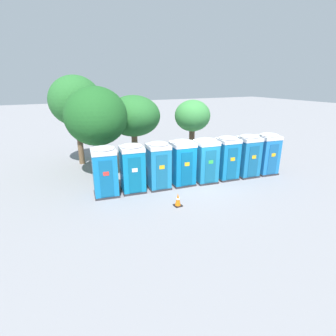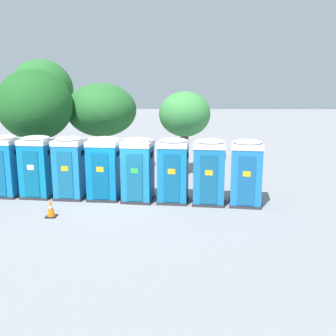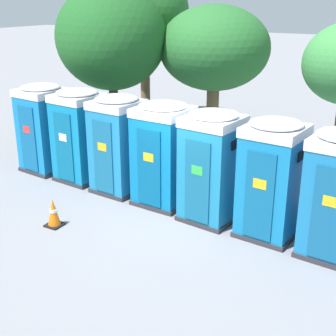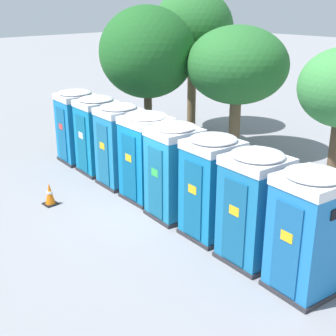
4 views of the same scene
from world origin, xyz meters
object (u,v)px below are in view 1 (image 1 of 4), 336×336
portapotty_1 (132,168)px  portapotty_5 (227,158)px  portapotty_2 (158,165)px  street_tree_1 (96,117)px  street_tree_2 (76,101)px  portapotty_0 (105,171)px  portapotty_7 (267,153)px  portapotty_4 (206,160)px  traffic_cone (178,200)px  street_tree_3 (134,116)px  portapotty_6 (248,155)px  street_tree_0 (192,116)px  portapotty_3 (182,162)px

portapotty_1 → portapotty_5: 5.61m
portapotty_2 → street_tree_1: bearing=126.8°
portapotty_1 → street_tree_2: size_ratio=0.43×
portapotty_0 → portapotty_7: size_ratio=1.00×
portapotty_0 → portapotty_4: size_ratio=1.00×
traffic_cone → portapotty_7: bearing=12.8°
street_tree_1 → portapotty_1: bearing=-71.5°
portapotty_0 → street_tree_3: 6.03m
portapotty_4 → street_tree_2: street_tree_2 is taller
portapotty_1 → traffic_cone: portapotty_1 is taller
portapotty_6 → street_tree_1: bearing=154.1°
street_tree_1 → street_tree_3: street_tree_1 is taller
street_tree_0 → street_tree_2: size_ratio=0.72×
portapotty_4 → street_tree_0: size_ratio=0.60×
portapotty_3 → street_tree_1: bearing=138.7°
portapotty_6 → portapotty_7: (1.39, -0.16, 0.00)m
traffic_cone → portapotty_3: bearing=57.0°
street_tree_3 → portapotty_3: bearing=-79.0°
portapotty_7 → street_tree_1: size_ratio=0.48×
portapotty_5 → portapotty_6: bearing=-7.9°
portapotty_3 → portapotty_4: same height
portapotty_3 → portapotty_0: bearing=174.7°
portapotty_5 → street_tree_2: 10.34m
portapotty_1 → portapotty_5: bearing=-6.3°
portapotty_7 → street_tree_2: bearing=144.7°
portapotty_0 → portapotty_6: size_ratio=1.00×
portapotty_3 → portapotty_1: bearing=174.2°
portapotty_0 → street_tree_3: size_ratio=0.55×
portapotty_1 → portapotty_6: size_ratio=1.00×
portapotty_4 → traffic_cone: 3.66m
portapotty_6 → street_tree_0: street_tree_0 is taller
street_tree_1 → street_tree_3: 3.35m
portapotty_1 → portapotty_4: bearing=-7.1°
street_tree_2 → traffic_cone: 10.01m
portapotty_0 → portapotty_6: (8.36, -0.92, -0.00)m
portapotty_5 → portapotty_6: same height
portapotty_1 → street_tree_3: (1.79, 4.84, 1.95)m
portapotty_1 → portapotty_6: bearing=-6.6°
street_tree_2 → portapotty_0: bearing=-87.3°
street_tree_1 → street_tree_3: bearing=32.0°
street_tree_1 → street_tree_2: 3.19m
portapotty_5 → street_tree_0: bearing=83.8°
street_tree_3 → traffic_cone: bearing=-93.8°
street_tree_2 → street_tree_3: street_tree_2 is taller
portapotty_7 → portapotty_5: bearing=172.7°
portapotty_3 → street_tree_0: size_ratio=0.60×
portapotty_1 → portapotty_7: size_ratio=1.00×
portapotty_0 → portapotty_5: bearing=-5.9°
portapotty_1 → portapotty_4: 4.20m
portapotty_3 → street_tree_1: (-3.82, 3.36, 2.31)m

